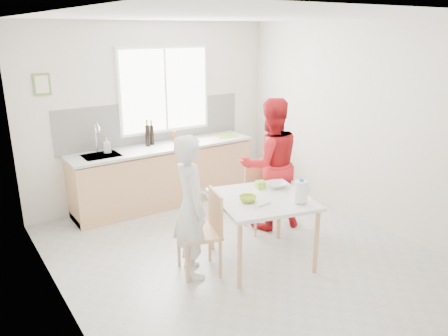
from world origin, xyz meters
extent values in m
plane|color=#B7B7B2|center=(0.00, 0.00, 0.00)|extent=(4.50, 4.50, 0.00)
plane|color=silver|center=(0.00, 2.25, 1.35)|extent=(4.00, 0.00, 4.00)
plane|color=silver|center=(0.00, -2.25, 1.35)|extent=(4.00, 0.00, 4.00)
plane|color=silver|center=(-2.00, 0.00, 1.35)|extent=(0.00, 4.50, 4.50)
plane|color=silver|center=(2.00, 0.00, 1.35)|extent=(0.00, 4.50, 4.50)
plane|color=white|center=(0.00, 0.00, 2.70)|extent=(4.50, 4.50, 0.00)
cube|color=white|center=(0.20, 2.23, 1.70)|extent=(1.50, 0.03, 1.30)
cube|color=white|center=(0.20, 2.21, 1.70)|extent=(1.40, 0.02, 1.20)
cube|color=white|center=(0.20, 2.21, 1.70)|extent=(0.03, 0.03, 1.20)
cube|color=white|center=(0.00, 2.24, 1.23)|extent=(3.00, 0.02, 0.65)
cube|color=#5C8A3F|center=(-1.55, 2.23, 1.90)|extent=(0.22, 0.02, 0.28)
cube|color=beige|center=(-1.55, 2.22, 1.90)|extent=(0.16, 0.01, 0.22)
cube|color=#DCAE76|center=(0.00, 1.95, 0.43)|extent=(2.80, 0.60, 0.86)
cube|color=#3F3326|center=(0.00, 1.95, 0.05)|extent=(2.80, 0.54, 0.10)
cube|color=silver|center=(0.00, 1.95, 0.90)|extent=(2.84, 0.64, 0.04)
cube|color=#A5A5AA|center=(-0.95, 1.95, 0.91)|extent=(0.50, 0.40, 0.03)
cylinder|color=silver|center=(-0.95, 2.11, 1.10)|extent=(0.02, 0.02, 0.36)
torus|color=silver|center=(-0.95, 2.04, 1.28)|extent=(0.02, 0.18, 0.18)
cube|color=silver|center=(0.12, -0.26, 0.76)|extent=(1.24, 1.24, 0.04)
cylinder|color=#DCAE76|center=(-0.42, -0.58, 0.36)|extent=(0.05, 0.05, 0.72)
cylinder|color=#DCAE76|center=(-0.20, 0.28, 0.36)|extent=(0.05, 0.05, 0.72)
cylinder|color=#DCAE76|center=(0.45, -0.81, 0.36)|extent=(0.05, 0.05, 0.72)
cylinder|color=#DCAE76|center=(0.67, 0.06, 0.36)|extent=(0.05, 0.05, 0.72)
cube|color=#DCAE76|center=(-0.61, -0.08, 0.46)|extent=(0.52, 0.52, 0.04)
cube|color=#DCAE76|center=(-0.42, -0.12, 0.71)|extent=(0.13, 0.40, 0.45)
cylinder|color=#DCAE76|center=(-0.74, 0.15, 0.22)|extent=(0.04, 0.04, 0.44)
cylinder|color=#DCAE76|center=(-0.83, -0.21, 0.22)|extent=(0.04, 0.04, 0.44)
cylinder|color=#DCAE76|center=(-0.38, 0.06, 0.22)|extent=(0.04, 0.04, 0.44)
cylinder|color=#DCAE76|center=(-0.47, -0.30, 0.22)|extent=(0.04, 0.04, 0.44)
cube|color=#DCAE76|center=(0.65, 0.38, 0.42)|extent=(0.47, 0.47, 0.04)
cube|color=#DCAE76|center=(0.69, 0.55, 0.64)|extent=(0.36, 0.12, 0.41)
cylinder|color=#DCAE76|center=(0.44, 0.26, 0.20)|extent=(0.03, 0.03, 0.40)
cylinder|color=#DCAE76|center=(0.77, 0.18, 0.20)|extent=(0.03, 0.03, 0.40)
cylinder|color=#DCAE76|center=(0.53, 0.58, 0.20)|extent=(0.03, 0.03, 0.40)
cylinder|color=#DCAE76|center=(0.85, 0.50, 0.20)|extent=(0.03, 0.03, 0.40)
imported|color=silver|center=(-0.68, -0.06, 0.79)|extent=(0.51, 0.65, 1.57)
imported|color=red|center=(0.80, 0.43, 0.88)|extent=(0.99, 0.85, 1.76)
imported|color=#97BA2A|center=(-0.08, -0.26, 0.81)|extent=(0.23, 0.23, 0.06)
imported|color=silver|center=(0.47, -0.09, 0.81)|extent=(0.29, 0.29, 0.06)
cylinder|color=white|center=(0.36, -0.61, 0.92)|extent=(0.14, 0.14, 0.23)
cylinder|color=blue|center=(0.36, -0.61, 1.04)|extent=(0.05, 0.05, 0.03)
torus|color=white|center=(0.43, -0.61, 0.94)|extent=(0.11, 0.05, 0.11)
cube|color=#8FC62D|center=(0.29, -0.01, 0.83)|extent=(0.12, 0.12, 0.09)
cylinder|color=#A5A5AA|center=(-0.01, -0.45, 0.79)|extent=(0.16, 0.03, 0.01)
cube|color=#8CBD2B|center=(1.10, 1.93, 0.93)|extent=(0.37, 0.28, 0.01)
cylinder|color=black|center=(-0.20, 2.06, 1.08)|extent=(0.07, 0.07, 0.32)
cylinder|color=black|center=(-0.11, 2.11, 1.07)|extent=(0.07, 0.07, 0.30)
cylinder|color=brown|center=(0.26, 2.10, 1.00)|extent=(0.06, 0.06, 0.16)
imported|color=#999999|center=(-0.82, 2.05, 1.03)|extent=(0.12, 0.12, 0.21)
camera|label=1|loc=(-2.77, -3.79, 2.58)|focal=35.00mm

